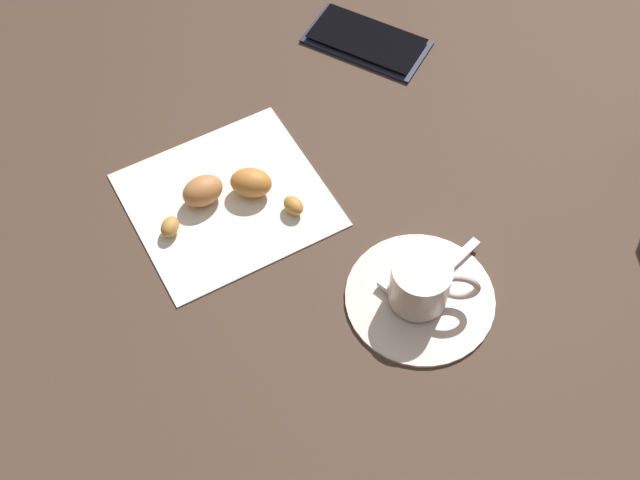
# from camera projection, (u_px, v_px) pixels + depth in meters

# --- Properties ---
(ground_plane) EXTENTS (1.80, 1.80, 0.00)m
(ground_plane) POSITION_uv_depth(u_px,v_px,m) (328.00, 263.00, 0.84)
(ground_plane) COLOR #473326
(saucer) EXTENTS (0.15, 0.15, 0.01)m
(saucer) POSITION_uv_depth(u_px,v_px,m) (420.00, 297.00, 0.81)
(saucer) COLOR silver
(saucer) RESTS_ON ground
(espresso_cup) EXTENTS (0.07, 0.07, 0.05)m
(espresso_cup) POSITION_uv_depth(u_px,v_px,m) (422.00, 283.00, 0.78)
(espresso_cup) COLOR silver
(espresso_cup) RESTS_ON saucer
(teaspoon) EXTENTS (0.03, 0.12, 0.01)m
(teaspoon) POSITION_uv_depth(u_px,v_px,m) (425.00, 289.00, 0.81)
(teaspoon) COLOR silver
(teaspoon) RESTS_ON saucer
(sugar_packet) EXTENTS (0.03, 0.06, 0.01)m
(sugar_packet) POSITION_uv_depth(u_px,v_px,m) (402.00, 270.00, 0.82)
(sugar_packet) COLOR white
(sugar_packet) RESTS_ON saucer
(napkin) EXTENTS (0.22, 0.23, 0.00)m
(napkin) POSITION_uv_depth(u_px,v_px,m) (228.00, 199.00, 0.87)
(napkin) COLOR white
(napkin) RESTS_ON ground
(croissant) EXTENTS (0.10, 0.14, 0.03)m
(croissant) POSITION_uv_depth(u_px,v_px,m) (228.00, 191.00, 0.86)
(croissant) COLOR #C9853D
(croissant) RESTS_ON napkin
(cell_phone) EXTENTS (0.16, 0.12, 0.01)m
(cell_phone) POSITION_uv_depth(u_px,v_px,m) (367.00, 41.00, 1.00)
(cell_phone) COLOR #1C2032
(cell_phone) RESTS_ON ground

